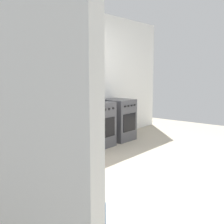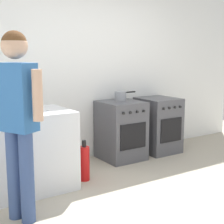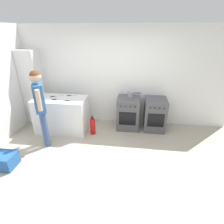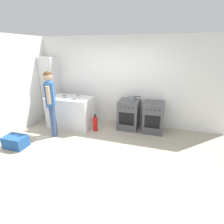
# 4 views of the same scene
# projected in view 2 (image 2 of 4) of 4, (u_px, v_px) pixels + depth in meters

# --- Properties ---
(ground_plane) EXTENTS (8.00, 8.00, 0.00)m
(ground_plane) POSITION_uv_depth(u_px,v_px,m) (179.00, 202.00, 3.58)
(ground_plane) COLOR #ADA38E
(back_wall) EXTENTS (6.00, 0.10, 2.60)m
(back_wall) POSITION_uv_depth(u_px,v_px,m) (87.00, 70.00, 4.97)
(back_wall) COLOR white
(back_wall) RESTS_ON ground
(counter_unit) EXTENTS (1.30, 0.70, 0.90)m
(counter_unit) POSITION_uv_depth(u_px,v_px,m) (13.00, 153.00, 3.77)
(counter_unit) COLOR silver
(counter_unit) RESTS_ON ground
(oven_left) EXTENTS (0.57, 0.62, 0.85)m
(oven_left) POSITION_uv_depth(u_px,v_px,m) (121.00, 130.00, 5.00)
(oven_left) COLOR #4C4C51
(oven_left) RESTS_ON ground
(oven_right) EXTENTS (0.55, 0.62, 0.85)m
(oven_right) POSITION_uv_depth(u_px,v_px,m) (158.00, 125.00, 5.38)
(oven_right) COLOR #4C4C51
(oven_right) RESTS_ON ground
(pot) EXTENTS (0.35, 0.17, 0.13)m
(pot) POSITION_uv_depth(u_px,v_px,m) (121.00, 96.00, 5.02)
(pot) COLOR gray
(pot) RESTS_ON oven_left
(knife_utility) EXTENTS (0.25, 0.07, 0.01)m
(knife_utility) POSITION_uv_depth(u_px,v_px,m) (24.00, 108.00, 4.00)
(knife_utility) COLOR silver
(knife_utility) RESTS_ON counter_unit
(knife_paring) EXTENTS (0.21, 0.10, 0.01)m
(knife_paring) POSITION_uv_depth(u_px,v_px,m) (40.00, 112.00, 3.72)
(knife_paring) COLOR silver
(knife_paring) RESTS_ON counter_unit
(person) EXTENTS (0.33, 0.52, 1.73)m
(person) POSITION_uv_depth(u_px,v_px,m) (17.00, 109.00, 3.04)
(person) COLOR #384C7A
(person) RESTS_ON ground
(fire_extinguisher) EXTENTS (0.13, 0.13, 0.50)m
(fire_extinguisher) POSITION_uv_depth(u_px,v_px,m) (84.00, 163.00, 4.17)
(fire_extinguisher) COLOR red
(fire_extinguisher) RESTS_ON ground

